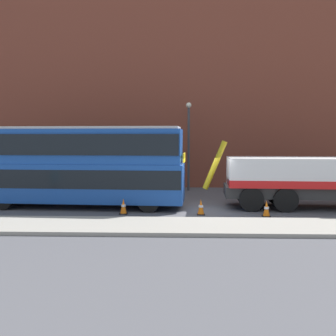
{
  "coord_description": "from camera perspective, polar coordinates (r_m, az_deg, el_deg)",
  "views": [
    {
      "loc": [
        -1.17,
        -18.99,
        3.51
      ],
      "look_at": [
        -1.83,
        0.24,
        2.0
      ],
      "focal_mm": 41.2,
      "sensor_mm": 36.0,
      "label": 1
    }
  ],
  "objects": [
    {
      "name": "ground_plane",
      "position": [
        19.35,
        5.43,
        -5.99
      ],
      "size": [
        120.0,
        120.0,
        0.0
      ],
      "primitive_type": "plane",
      "color": "#4C4C51"
    },
    {
      "name": "traffic_cone_near_bus",
      "position": [
        17.96,
        -6.61,
        -5.71
      ],
      "size": [
        0.36,
        0.36,
        0.72
      ],
      "color": "orange",
      "rests_on": "ground_plane"
    },
    {
      "name": "street_lamp",
      "position": [
        25.56,
        3.07,
        4.4
      ],
      "size": [
        0.36,
        0.36,
        5.83
      ],
      "color": "#38383D",
      "rests_on": "ground_plane"
    },
    {
      "name": "double_decker_bus",
      "position": [
        20.0,
        -13.6,
        0.7
      ],
      "size": [
        11.14,
        3.14,
        4.06
      ],
      "rotation": [
        0.0,
        0.0,
        -0.05
      ],
      "color": "#19479E",
      "rests_on": "ground_plane"
    },
    {
      "name": "traffic_cone_near_truck",
      "position": [
        17.81,
        14.36,
        -5.9
      ],
      "size": [
        0.36,
        0.36,
        0.72
      ],
      "color": "orange",
      "rests_on": "ground_plane"
    },
    {
      "name": "near_kerb",
      "position": [
        15.23,
        6.39,
        -8.58
      ],
      "size": [
        60.0,
        2.8,
        0.15
      ],
      "primitive_type": "cube",
      "color": "gray",
      "rests_on": "ground_plane"
    },
    {
      "name": "traffic_cone_midway",
      "position": [
        17.74,
        4.88,
        -5.82
      ],
      "size": [
        0.36,
        0.36,
        0.72
      ],
      "color": "orange",
      "rests_on": "ground_plane"
    },
    {
      "name": "building_facade",
      "position": [
        28.14,
        4.45,
        13.8
      ],
      "size": [
        60.0,
        1.5,
        16.0
      ],
      "color": "brown",
      "rests_on": "ground_plane"
    },
    {
      "name": "recovery_tow_truck",
      "position": [
        20.58,
        22.4,
        -0.73
      ],
      "size": [
        10.2,
        3.12,
        3.67
      ],
      "rotation": [
        0.0,
        0.0,
        -0.05
      ],
      "color": "#2D2D2D",
      "rests_on": "ground_plane"
    }
  ]
}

